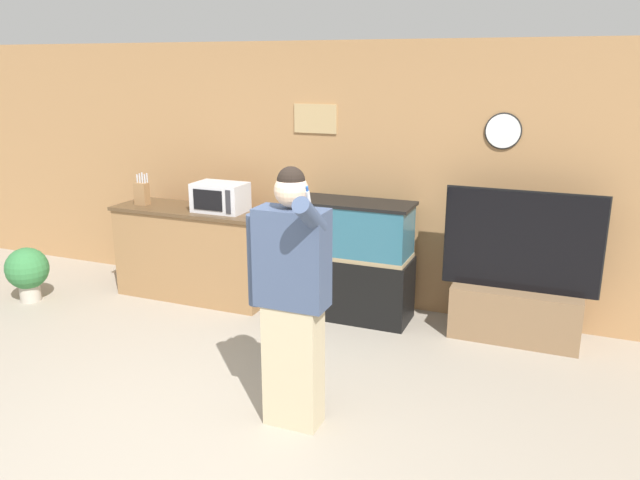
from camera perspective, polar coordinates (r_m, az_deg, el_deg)
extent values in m
plane|color=gray|center=(4.30, -12.48, -18.24)|extent=(18.00, 18.00, 0.00)
cube|color=#A87A4C|center=(6.28, 2.08, 5.89)|extent=(10.00, 0.06, 2.60)
cube|color=tan|center=(6.28, -0.43, 11.03)|extent=(0.45, 0.02, 0.28)
cylinder|color=white|center=(5.83, 16.41, 9.53)|extent=(0.30, 0.03, 0.30)
cylinder|color=black|center=(5.83, 16.41, 9.54)|extent=(0.32, 0.01, 0.32)
cube|color=olive|center=(6.65, -11.41, -1.31)|extent=(1.62, 0.54, 0.92)
cube|color=#513A24|center=(6.52, -11.64, 2.72)|extent=(1.66, 0.58, 0.03)
cube|color=silver|center=(6.30, -9.10, 3.89)|extent=(0.52, 0.33, 0.29)
cube|color=black|center=(6.18, -10.24, 3.61)|extent=(0.32, 0.01, 0.20)
cube|color=#2D2D33|center=(6.06, -8.41, 3.45)|extent=(0.05, 0.01, 0.23)
cube|color=olive|center=(6.79, -15.98, 4.09)|extent=(0.14, 0.10, 0.23)
cylinder|color=#B7B7BC|center=(6.79, -16.37, 5.42)|extent=(0.02, 0.02, 0.08)
cylinder|color=#B7B7BC|center=(6.77, -16.16, 5.36)|extent=(0.02, 0.02, 0.07)
cylinder|color=#B7B7BC|center=(6.75, -15.95, 5.50)|extent=(0.02, 0.02, 0.11)
cylinder|color=#B7B7BC|center=(6.73, -15.73, 5.38)|extent=(0.02, 0.02, 0.08)
cylinder|color=#B7B7BC|center=(6.82, -16.18, 5.49)|extent=(0.02, 0.02, 0.09)
cylinder|color=#B7B7BC|center=(6.80, -15.96, 5.48)|extent=(0.02, 0.02, 0.09)
cylinder|color=#B7B7BC|center=(6.78, -15.75, 5.45)|extent=(0.02, 0.02, 0.08)
cylinder|color=#B7B7BC|center=(6.76, -15.54, 5.50)|extent=(0.02, 0.02, 0.10)
cube|color=black|center=(6.06, 2.66, -4.23)|extent=(1.20, 0.47, 0.61)
cube|color=#937F5B|center=(5.96, 2.70, -1.29)|extent=(1.16, 0.46, 0.04)
cube|color=#285B70|center=(5.89, 2.73, 1.02)|extent=(1.15, 0.45, 0.52)
cube|color=black|center=(5.83, 2.76, 3.43)|extent=(1.20, 0.47, 0.03)
cube|color=brown|center=(5.84, 17.37, -6.50)|extent=(1.11, 0.40, 0.48)
cube|color=black|center=(5.63, 17.93, -0.18)|extent=(1.30, 0.05, 0.86)
cube|color=black|center=(5.66, 17.95, -0.10)|extent=(1.33, 0.01, 0.89)
cube|color=#BCAD89|center=(4.28, -2.45, -11.36)|extent=(0.37, 0.21, 0.86)
cube|color=#3D4C6B|center=(3.99, -2.58, -1.66)|extent=(0.47, 0.22, 0.65)
sphere|color=beige|center=(3.88, -2.66, 4.59)|extent=(0.22, 0.22, 0.22)
sphere|color=black|center=(3.87, -2.67, 5.45)|extent=(0.18, 0.18, 0.18)
cylinder|color=#3D4C6B|center=(4.11, -5.83, -1.84)|extent=(0.12, 0.12, 0.62)
cylinder|color=#3D4C6B|center=(3.70, -0.92, 2.21)|extent=(0.11, 0.34, 0.28)
cylinder|color=white|center=(3.66, -1.05, 3.73)|extent=(0.02, 0.06, 0.11)
cylinder|color=#2856B2|center=(3.63, -1.18, 4.59)|extent=(0.02, 0.03, 0.05)
cylinder|color=#B2A899|center=(7.18, -24.97, -4.39)|extent=(0.21, 0.21, 0.17)
sphere|color=#33753D|center=(7.10, -25.22, -2.36)|extent=(0.43, 0.43, 0.43)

